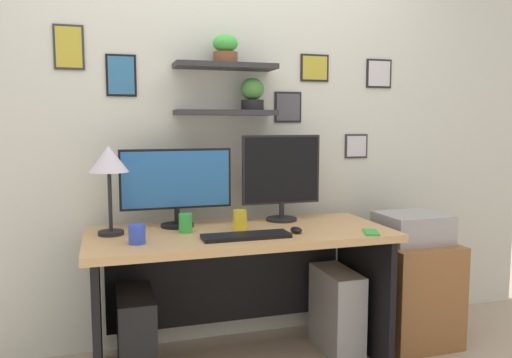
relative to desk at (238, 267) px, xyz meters
name	(u,v)px	position (x,y,z in m)	size (l,w,h in m)	color
back_wall_assembly	(222,117)	(0.00, 0.38, 0.82)	(4.40, 0.24, 2.70)	silver
desk	(238,267)	(0.00, 0.00, 0.00)	(1.60, 0.68, 0.75)	tan
monitor_left	(176,183)	(-0.31, 0.16, 0.45)	(0.61, 0.18, 0.43)	black
monitor_right	(281,175)	(0.31, 0.16, 0.48)	(0.47, 0.18, 0.50)	black
keyboard	(246,236)	(-0.02, -0.22, 0.22)	(0.44, 0.14, 0.02)	black
computer_mouse	(296,230)	(0.26, -0.18, 0.23)	(0.06, 0.09, 0.03)	black
desk_lamp	(109,164)	(-0.66, 0.05, 0.57)	(0.20, 0.20, 0.46)	black
cell_phone	(371,232)	(0.63, -0.30, 0.22)	(0.07, 0.14, 0.01)	green
coffee_mug	(137,234)	(-0.54, -0.18, 0.26)	(0.08, 0.08, 0.09)	blue
pen_cup	(186,223)	(-0.29, -0.01, 0.26)	(0.07, 0.07, 0.10)	green
water_cup	(240,220)	(0.00, -0.04, 0.27)	(0.07, 0.07, 0.11)	yellow
drawer_cabinet	(410,290)	(1.08, -0.02, -0.23)	(0.44, 0.50, 0.61)	brown
printer	(412,228)	(1.08, -0.02, 0.16)	(0.38, 0.34, 0.17)	#9E9EA3
computer_tower_left	(136,338)	(-0.55, -0.06, -0.31)	(0.18, 0.40, 0.47)	black
computer_tower_right	(336,310)	(0.58, -0.03, -0.30)	(0.18, 0.40, 0.48)	#99999E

